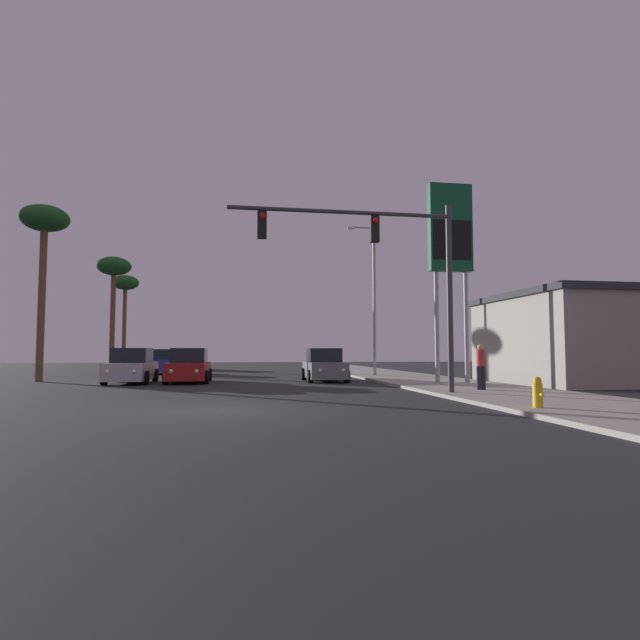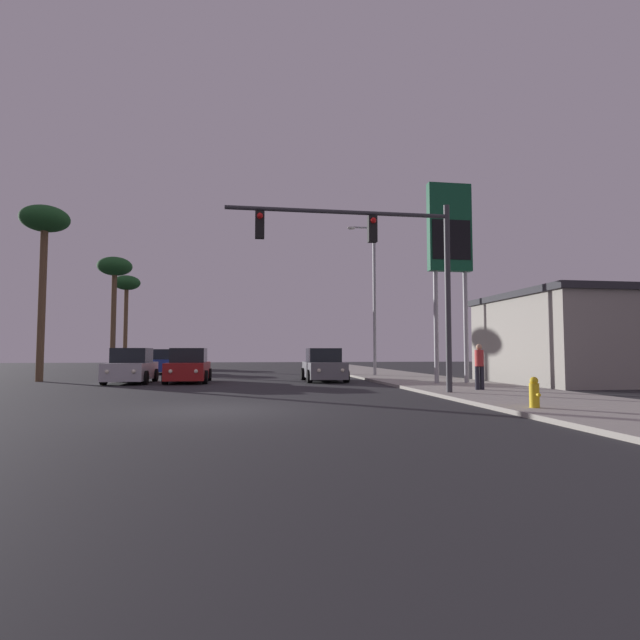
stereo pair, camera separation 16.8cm
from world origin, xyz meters
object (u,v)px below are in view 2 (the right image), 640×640
(car_silver, at_px, (131,367))
(car_grey, at_px, (324,366))
(fire_hydrant, at_px, (534,393))
(palm_tree_mid, at_px, (115,272))
(car_red, at_px, (189,367))
(gas_station_sign, at_px, (450,238))
(palm_tree_far, at_px, (127,288))
(car_blue, at_px, (162,362))
(car_tan, at_px, (181,360))
(traffic_light_mast, at_px, (385,256))
(pedestrian_on_sidewalk, at_px, (479,364))
(street_lamp, at_px, (372,291))
(palm_tree_near, at_px, (45,229))

(car_silver, bearing_deg, car_grey, -178.95)
(fire_hydrant, height_order, palm_tree_mid, palm_tree_mid)
(car_red, bearing_deg, gas_station_sign, 161.22)
(palm_tree_mid, bearing_deg, palm_tree_far, 98.13)
(car_blue, bearing_deg, car_tan, -93.37)
(traffic_light_mast, height_order, gas_station_sign, gas_station_sign)
(car_silver, xyz_separation_m, pedestrian_on_sidewalk, (13.89, -7.90, 0.27))
(street_lamp, xyz_separation_m, palm_tree_near, (-17.79, -1.71, 2.72))
(car_silver, distance_m, car_red, 2.67)
(fire_hydrant, relative_size, pedestrian_on_sidewalk, 0.46)
(car_red, xyz_separation_m, fire_hydrant, (9.82, -13.73, -0.27))
(car_red, distance_m, traffic_light_mast, 12.28)
(fire_hydrant, distance_m, palm_tree_far, 40.44)
(gas_station_sign, bearing_deg, car_grey, 140.80)
(car_silver, distance_m, palm_tree_near, 8.83)
(car_blue, height_order, palm_tree_mid, palm_tree_mid)
(car_silver, relative_size, car_tan, 1.00)
(car_blue, relative_size, palm_tree_far, 0.51)
(gas_station_sign, bearing_deg, fire_hydrant, -101.79)
(car_red, height_order, car_grey, same)
(gas_station_sign, bearing_deg, car_blue, 135.06)
(traffic_light_mast, relative_size, palm_tree_mid, 0.93)
(car_blue, distance_m, traffic_light_mast, 22.53)
(gas_station_sign, relative_size, palm_tree_far, 1.07)
(fire_hydrant, bearing_deg, palm_tree_near, 137.98)
(car_tan, distance_m, traffic_light_mast, 29.80)
(car_silver, distance_m, fire_hydrant, 18.50)
(car_silver, bearing_deg, pedestrian_on_sidewalk, 150.58)
(traffic_light_mast, height_order, fire_hydrant, traffic_light_mast)
(palm_tree_near, bearing_deg, palm_tree_mid, 84.29)
(pedestrian_on_sidewalk, height_order, palm_tree_far, palm_tree_far)
(car_silver, relative_size, pedestrian_on_sidewalk, 2.58)
(car_blue, height_order, palm_tree_far, palm_tree_far)
(car_red, distance_m, fire_hydrant, 16.88)
(gas_station_sign, distance_m, palm_tree_far, 32.73)
(street_lamp, bearing_deg, traffic_light_mast, -102.61)
(car_blue, distance_m, car_red, 11.06)
(car_tan, xyz_separation_m, traffic_light_mast, (10.08, -27.76, 3.99))
(car_grey, bearing_deg, palm_tree_mid, -40.81)
(car_tan, bearing_deg, palm_tree_far, -31.20)
(car_silver, xyz_separation_m, car_tan, (0.02, 18.91, 0.00))
(car_red, bearing_deg, palm_tree_far, -69.60)
(traffic_light_mast, distance_m, palm_tree_near, 18.76)
(car_tan, relative_size, fire_hydrant, 5.69)
(car_tan, height_order, street_lamp, street_lamp)
(street_lamp, bearing_deg, palm_tree_far, 134.89)
(car_tan, bearing_deg, pedestrian_on_sidewalk, 116.44)
(fire_hydrant, bearing_deg, car_grey, 102.70)
(traffic_light_mast, relative_size, palm_tree_far, 0.92)
(pedestrian_on_sidewalk, bearing_deg, street_lamp, 94.85)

